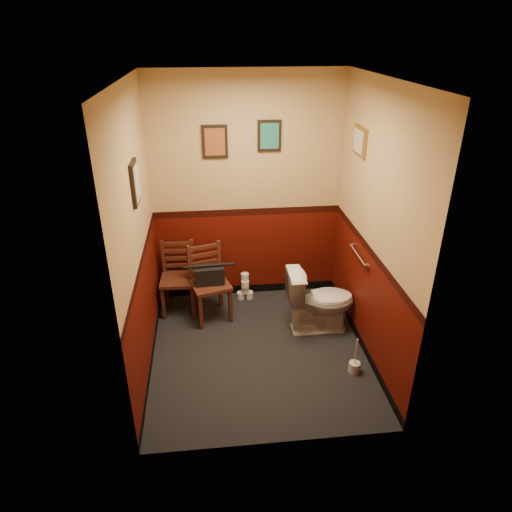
{
  "coord_description": "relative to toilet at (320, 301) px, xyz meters",
  "views": [
    {
      "loc": [
        -0.45,
        -3.83,
        3.07
      ],
      "look_at": [
        0.0,
        0.25,
        1.0
      ],
      "focal_mm": 32.0,
      "sensor_mm": 36.0,
      "label": 1
    }
  ],
  "objects": [
    {
      "name": "framed_print_back_b",
      "position": [
        -0.47,
        0.85,
        1.63
      ],
      "size": [
        0.26,
        0.04,
        0.34
      ],
      "color": "black",
      "rests_on": "wall_back"
    },
    {
      "name": "toilet",
      "position": [
        0.0,
        0.0,
        0.0
      ],
      "size": [
        0.75,
        0.42,
        0.73
      ],
      "primitive_type": "imported",
      "rotation": [
        0.0,
        0.0,
        1.57
      ],
      "color": "white",
      "rests_on": "floor"
    },
    {
      "name": "ceiling",
      "position": [
        -0.72,
        -0.33,
        2.33
      ],
      "size": [
        2.2,
        2.4,
        0.0
      ],
      "primitive_type": "cube",
      "rotation": [
        3.14,
        0.0,
        0.0
      ],
      "color": "silver",
      "rests_on": "ground"
    },
    {
      "name": "chair_left",
      "position": [
        -1.57,
        0.58,
        0.06
      ],
      "size": [
        0.41,
        0.41,
        0.85
      ],
      "rotation": [
        0.0,
        0.0,
        -0.04
      ],
      "color": "#4D2217",
      "rests_on": "floor"
    },
    {
      "name": "floor",
      "position": [
        -0.72,
        -0.33,
        -0.37
      ],
      "size": [
        2.2,
        2.4,
        0.0
      ],
      "primitive_type": "cube",
      "color": "black",
      "rests_on": "ground"
    },
    {
      "name": "tp_stack",
      "position": [
        -0.77,
        0.72,
        -0.22
      ],
      "size": [
        0.2,
        0.12,
        0.35
      ],
      "color": "silver",
      "rests_on": "floor"
    },
    {
      "name": "wall_right",
      "position": [
        0.38,
        -0.33,
        0.98
      ],
      "size": [
        0.0,
        2.4,
        2.7
      ],
      "primitive_type": "cube",
      "rotation": [
        1.57,
        0.0,
        -1.57
      ],
      "color": "#4A0D06",
      "rests_on": "ground"
    },
    {
      "name": "grab_bar",
      "position": [
        0.35,
        -0.08,
        0.58
      ],
      "size": [
        0.05,
        0.56,
        0.06
      ],
      "color": "silver",
      "rests_on": "wall_right"
    },
    {
      "name": "handbag",
      "position": [
        -1.2,
        0.35,
        0.2
      ],
      "size": [
        0.34,
        0.18,
        0.24
      ],
      "rotation": [
        0.0,
        0.0,
        0.06
      ],
      "color": "black",
      "rests_on": "chair_right"
    },
    {
      "name": "wall_left",
      "position": [
        -1.82,
        -0.33,
        0.98
      ],
      "size": [
        0.0,
        2.4,
        2.7
      ],
      "primitive_type": "cube",
      "rotation": [
        1.57,
        0.0,
        1.57
      ],
      "color": "#4A0D06",
      "rests_on": "ground"
    },
    {
      "name": "wall_back",
      "position": [
        -0.72,
        0.87,
        0.98
      ],
      "size": [
        2.2,
        0.0,
        2.7
      ],
      "primitive_type": "cube",
      "rotation": [
        1.57,
        0.0,
        0.0
      ],
      "color": "#4A0D06",
      "rests_on": "ground"
    },
    {
      "name": "toilet_brush",
      "position": [
        0.19,
        -0.76,
        -0.3
      ],
      "size": [
        0.11,
        0.11,
        0.4
      ],
      "color": "silver",
      "rests_on": "floor"
    },
    {
      "name": "framed_print_left",
      "position": [
        -1.8,
        -0.23,
        1.48
      ],
      "size": [
        0.04,
        0.3,
        0.38
      ],
      "color": "black",
      "rests_on": "wall_left"
    },
    {
      "name": "framed_print_right",
      "position": [
        0.36,
        0.27,
        1.68
      ],
      "size": [
        0.04,
        0.34,
        0.28
      ],
      "color": "olive",
      "rests_on": "wall_right"
    },
    {
      "name": "framed_print_back_a",
      "position": [
        -1.07,
        0.85,
        1.58
      ],
      "size": [
        0.28,
        0.04,
        0.36
      ],
      "color": "black",
      "rests_on": "wall_back"
    },
    {
      "name": "chair_right",
      "position": [
        -1.21,
        0.39,
        0.08
      ],
      "size": [
        0.51,
        0.51,
        0.88
      ],
      "rotation": [
        0.0,
        0.0,
        0.29
      ],
      "color": "#4D2217",
      "rests_on": "floor"
    },
    {
      "name": "wall_front",
      "position": [
        -0.72,
        -1.53,
        0.98
      ],
      "size": [
        2.2,
        0.0,
        2.7
      ],
      "primitive_type": "cube",
      "rotation": [
        -1.57,
        0.0,
        0.0
      ],
      "color": "#4A0D06",
      "rests_on": "ground"
    }
  ]
}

